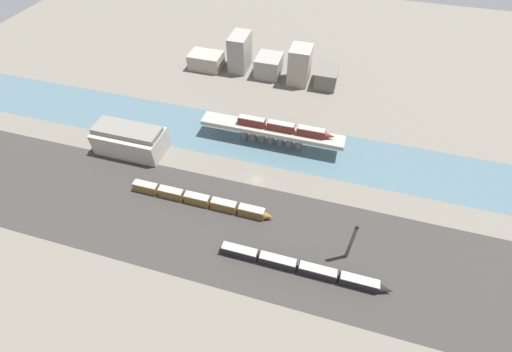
{
  "coord_description": "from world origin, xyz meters",
  "views": [
    {
      "loc": [
        23.83,
        -84.24,
        97.67
      ],
      "look_at": [
        0.0,
        -0.98,
        3.17
      ],
      "focal_mm": 24.0,
      "sensor_mm": 36.0,
      "label": 1
    }
  ],
  "objects_px": {
    "train_on_bridge": "(284,127)",
    "train_yard_mid": "(200,200)",
    "warehouse_building": "(130,140)",
    "signal_tower": "(351,242)",
    "train_yard_near": "(302,268)"
  },
  "relations": [
    {
      "from": "train_yard_near",
      "to": "signal_tower",
      "type": "xyz_separation_m",
      "value": [
        12.7,
        8.7,
        6.53
      ]
    },
    {
      "from": "train_on_bridge",
      "to": "train_yard_mid",
      "type": "bearing_deg",
      "value": -119.3
    },
    {
      "from": "train_on_bridge",
      "to": "train_yard_mid",
      "type": "relative_size",
      "value": 0.75
    },
    {
      "from": "train_on_bridge",
      "to": "warehouse_building",
      "type": "bearing_deg",
      "value": -161.58
    },
    {
      "from": "train_on_bridge",
      "to": "train_yard_mid",
      "type": "distance_m",
      "value": 44.86
    },
    {
      "from": "signal_tower",
      "to": "train_on_bridge",
      "type": "bearing_deg",
      "value": 124.16
    },
    {
      "from": "train_on_bridge",
      "to": "warehouse_building",
      "type": "distance_m",
      "value": 62.73
    },
    {
      "from": "train_yard_near",
      "to": "train_yard_mid",
      "type": "height_order",
      "value": "train_yard_mid"
    },
    {
      "from": "train_yard_near",
      "to": "signal_tower",
      "type": "relative_size",
      "value": 3.11
    },
    {
      "from": "train_on_bridge",
      "to": "signal_tower",
      "type": "xyz_separation_m",
      "value": [
        31.05,
        -45.76,
        -1.33
      ]
    },
    {
      "from": "signal_tower",
      "to": "train_yard_mid",
      "type": "bearing_deg",
      "value": 172.19
    },
    {
      "from": "train_yard_near",
      "to": "train_yard_mid",
      "type": "xyz_separation_m",
      "value": [
        -39.99,
        15.93,
        0.13
      ]
    },
    {
      "from": "warehouse_building",
      "to": "signal_tower",
      "type": "relative_size",
      "value": 1.62
    },
    {
      "from": "warehouse_building",
      "to": "train_yard_mid",
      "type": "bearing_deg",
      "value": -26.43
    },
    {
      "from": "warehouse_building",
      "to": "signal_tower",
      "type": "xyz_separation_m",
      "value": [
        90.43,
        -25.99,
        2.87
      ]
    }
  ]
}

